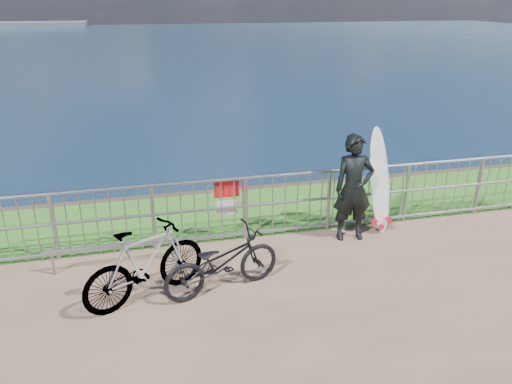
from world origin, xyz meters
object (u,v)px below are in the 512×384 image
object	(u,v)px
bicycle_near	(222,262)
bicycle_far	(145,263)
surfer	(354,188)
surfboard	(380,185)

from	to	relation	value
bicycle_near	bicycle_far	distance (m)	1.04
surfer	bicycle_near	distance (m)	2.69
surfer	surfboard	distance (m)	0.60
surfboard	bicycle_far	size ratio (longest dim) A/B	1.03
bicycle_near	bicycle_far	world-z (taller)	bicycle_far
bicycle_near	bicycle_far	xyz separation A→B (m)	(-1.03, 0.04, 0.09)
surfboard	bicycle_far	world-z (taller)	surfboard
surfboard	bicycle_near	xyz separation A→B (m)	(-2.99, -1.29, -0.40)
bicycle_far	surfer	bearing A→B (deg)	-99.73
surfer	bicycle_near	xyz separation A→B (m)	(-2.41, -1.10, -0.46)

